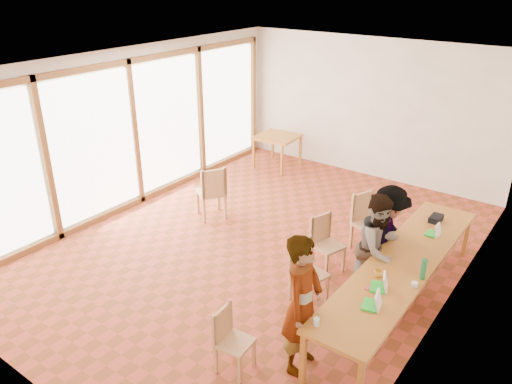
% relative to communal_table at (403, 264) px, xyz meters
% --- Properties ---
extents(ground, '(8.00, 8.00, 0.00)m').
position_rel_communal_table_xyz_m(ground, '(-2.50, 0.26, -0.70)').
color(ground, '#A83E28').
rests_on(ground, ground).
extents(wall_back, '(6.00, 0.10, 3.00)m').
position_rel_communal_table_xyz_m(wall_back, '(-2.50, 4.26, 0.80)').
color(wall_back, white).
rests_on(wall_back, ground).
extents(wall_front, '(6.00, 0.10, 3.00)m').
position_rel_communal_table_xyz_m(wall_front, '(-2.50, -3.74, 0.80)').
color(wall_front, white).
rests_on(wall_front, ground).
extents(wall_right, '(0.10, 8.00, 3.00)m').
position_rel_communal_table_xyz_m(wall_right, '(0.50, 0.26, 0.80)').
color(wall_right, white).
rests_on(wall_right, ground).
extents(window_wall, '(0.10, 8.00, 3.00)m').
position_rel_communal_table_xyz_m(window_wall, '(-5.46, 0.26, 0.80)').
color(window_wall, white).
rests_on(window_wall, ground).
extents(ceiling, '(6.00, 8.00, 0.04)m').
position_rel_communal_table_xyz_m(ceiling, '(-2.50, 0.26, 2.32)').
color(ceiling, white).
rests_on(ceiling, wall_back).
extents(communal_table, '(0.80, 4.00, 0.75)m').
position_rel_communal_table_xyz_m(communal_table, '(0.00, 0.00, 0.00)').
color(communal_table, '#B07427').
rests_on(communal_table, ground).
extents(side_table, '(0.90, 0.90, 0.75)m').
position_rel_communal_table_xyz_m(side_table, '(-4.34, 3.46, -0.03)').
color(side_table, '#B07427').
rests_on(side_table, ground).
extents(chair_near, '(0.40, 0.40, 0.42)m').
position_rel_communal_table_xyz_m(chair_near, '(-1.17, -2.22, -0.21)').
color(chair_near, tan).
rests_on(chair_near, ground).
extents(chair_mid, '(0.51, 0.51, 0.48)m').
position_rel_communal_table_xyz_m(chair_mid, '(-1.17, -0.56, -0.15)').
color(chair_mid, tan).
rests_on(chair_mid, ground).
extents(chair_far, '(0.52, 0.52, 0.47)m').
position_rel_communal_table_xyz_m(chair_far, '(-1.34, 0.29, -0.16)').
color(chair_far, tan).
rests_on(chair_far, ground).
extents(chair_empty, '(0.59, 0.59, 0.52)m').
position_rel_communal_table_xyz_m(chair_empty, '(-1.10, 1.23, -0.11)').
color(chair_empty, tan).
rests_on(chair_empty, ground).
extents(chair_spare, '(0.66, 0.66, 0.55)m').
position_rel_communal_table_xyz_m(chair_spare, '(-3.79, 0.54, -0.07)').
color(chair_spare, tan).
rests_on(chair_spare, ground).
extents(person_near, '(0.51, 0.68, 1.72)m').
position_rel_communal_table_xyz_m(person_near, '(-0.51, -1.70, 0.16)').
color(person_near, gray).
rests_on(person_near, ground).
extents(person_mid, '(0.76, 0.88, 1.58)m').
position_rel_communal_table_xyz_m(person_mid, '(-0.38, 0.05, 0.09)').
color(person_mid, gray).
rests_on(person_mid, ground).
extents(person_far, '(0.59, 1.02, 1.57)m').
position_rel_communal_table_xyz_m(person_far, '(-0.41, 0.39, 0.08)').
color(person_far, gray).
rests_on(person_far, ground).
extents(laptop_near, '(0.26, 0.27, 0.20)m').
position_rel_communal_table_xyz_m(laptop_near, '(0.09, -1.13, 0.10)').
color(laptop_near, '#28D732').
rests_on(laptop_near, communal_table).
extents(laptop_mid, '(0.27, 0.29, 0.20)m').
position_rel_communal_table_xyz_m(laptop_mid, '(0.01, -0.75, 0.10)').
color(laptop_mid, '#28D732').
rests_on(laptop_mid, communal_table).
extents(laptop_far, '(0.19, 0.22, 0.18)m').
position_rel_communal_table_xyz_m(laptop_far, '(0.09, 0.94, 0.10)').
color(laptop_far, '#28D732').
rests_on(laptop_far, communal_table).
extents(yellow_mug, '(0.15, 0.15, 0.09)m').
position_rel_communal_table_xyz_m(yellow_mug, '(-0.13, -0.53, 0.09)').
color(yellow_mug, gold).
rests_on(yellow_mug, communal_table).
extents(green_bottle, '(0.07, 0.07, 0.28)m').
position_rel_communal_table_xyz_m(green_bottle, '(0.34, -0.25, 0.19)').
color(green_bottle, '#1A713F').
rests_on(green_bottle, communal_table).
extents(clear_glass, '(0.07, 0.07, 0.09)m').
position_rel_communal_table_xyz_m(clear_glass, '(-0.28, -1.80, 0.09)').
color(clear_glass, silver).
rests_on(clear_glass, communal_table).
extents(condiment_cup, '(0.08, 0.08, 0.06)m').
position_rel_communal_table_xyz_m(condiment_cup, '(0.32, -0.48, 0.08)').
color(condiment_cup, white).
rests_on(condiment_cup, communal_table).
extents(pink_phone, '(0.05, 0.10, 0.01)m').
position_rel_communal_table_xyz_m(pink_phone, '(-0.12, -0.84, 0.05)').
color(pink_phone, '#CA3A59').
rests_on(pink_phone, communal_table).
extents(black_pouch, '(0.16, 0.26, 0.09)m').
position_rel_communal_table_xyz_m(black_pouch, '(-0.03, 1.39, 0.09)').
color(black_pouch, black).
rests_on(black_pouch, communal_table).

